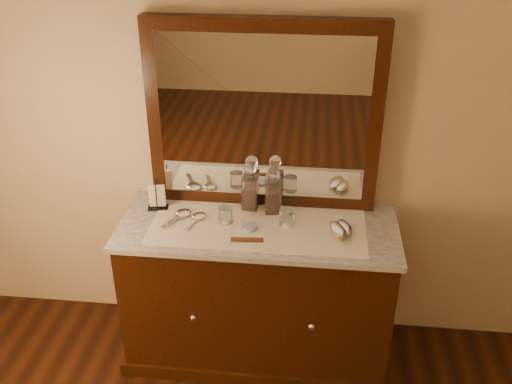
# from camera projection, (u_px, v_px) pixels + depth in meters

# --- Properties ---
(dresser_cabinet) EXTENTS (1.40, 0.55, 0.82)m
(dresser_cabinet) POSITION_uv_depth(u_px,v_px,m) (258.00, 293.00, 3.13)
(dresser_cabinet) COLOR black
(dresser_cabinet) RESTS_ON floor
(dresser_plinth) EXTENTS (1.46, 0.59, 0.08)m
(dresser_plinth) POSITION_uv_depth(u_px,v_px,m) (258.00, 343.00, 3.31)
(dresser_plinth) COLOR black
(dresser_plinth) RESTS_ON floor
(knob_left) EXTENTS (0.04, 0.04, 0.04)m
(knob_left) POSITION_uv_depth(u_px,v_px,m) (194.00, 318.00, 2.89)
(knob_left) COLOR silver
(knob_left) RESTS_ON dresser_cabinet
(knob_right) EXTENTS (0.04, 0.04, 0.04)m
(knob_right) POSITION_uv_depth(u_px,v_px,m) (312.00, 327.00, 2.83)
(knob_right) COLOR silver
(knob_right) RESTS_ON dresser_cabinet
(marble_top) EXTENTS (1.44, 0.59, 0.03)m
(marble_top) POSITION_uv_depth(u_px,v_px,m) (258.00, 228.00, 2.93)
(marble_top) COLOR white
(marble_top) RESTS_ON dresser_cabinet
(mirror_frame) EXTENTS (1.20, 0.08, 1.00)m
(mirror_frame) POSITION_uv_depth(u_px,v_px,m) (263.00, 117.00, 2.89)
(mirror_frame) COLOR black
(mirror_frame) RESTS_ON marble_top
(mirror_glass) EXTENTS (1.06, 0.01, 0.86)m
(mirror_glass) POSITION_uv_depth(u_px,v_px,m) (263.00, 119.00, 2.86)
(mirror_glass) COLOR white
(mirror_glass) RESTS_ON marble_top
(lace_runner) EXTENTS (1.10, 0.45, 0.00)m
(lace_runner) POSITION_uv_depth(u_px,v_px,m) (258.00, 227.00, 2.90)
(lace_runner) COLOR silver
(lace_runner) RESTS_ON marble_top
(pin_dish) EXTENTS (0.11, 0.11, 0.01)m
(pin_dish) POSITION_uv_depth(u_px,v_px,m) (249.00, 227.00, 2.88)
(pin_dish) COLOR white
(pin_dish) RESTS_ON lace_runner
(comb) EXTENTS (0.16, 0.04, 0.01)m
(comb) POSITION_uv_depth(u_px,v_px,m) (247.00, 240.00, 2.79)
(comb) COLOR brown
(comb) RESTS_ON lace_runner
(napkin_rack) EXTENTS (0.12, 0.08, 0.16)m
(napkin_rack) POSITION_uv_depth(u_px,v_px,m) (157.00, 198.00, 3.04)
(napkin_rack) COLOR black
(napkin_rack) RESTS_ON marble_top
(decanter_left) EXTENTS (0.09, 0.09, 0.27)m
(decanter_left) POSITION_uv_depth(u_px,v_px,m) (250.00, 191.00, 3.02)
(decanter_left) COLOR #903C15
(decanter_left) RESTS_ON lace_runner
(decanter_right) EXTENTS (0.10, 0.10, 0.27)m
(decanter_right) POSITION_uv_depth(u_px,v_px,m) (273.00, 194.00, 2.99)
(decanter_right) COLOR #903C15
(decanter_right) RESTS_ON lace_runner
(brush_near) EXTENTS (0.12, 0.17, 0.04)m
(brush_near) POSITION_uv_depth(u_px,v_px,m) (338.00, 231.00, 2.83)
(brush_near) COLOR #9D7C60
(brush_near) RESTS_ON lace_runner
(brush_far) EXTENTS (0.10, 0.15, 0.04)m
(brush_far) POSITION_uv_depth(u_px,v_px,m) (344.00, 228.00, 2.85)
(brush_far) COLOR #9D7C60
(brush_far) RESTS_ON lace_runner
(hand_mirror_outer) EXTENTS (0.14, 0.22, 0.02)m
(hand_mirror_outer) POSITION_uv_depth(u_px,v_px,m) (180.00, 215.00, 2.98)
(hand_mirror_outer) COLOR silver
(hand_mirror_outer) RESTS_ON lace_runner
(hand_mirror_inner) EXTENTS (0.10, 0.19, 0.02)m
(hand_mirror_inner) POSITION_uv_depth(u_px,v_px,m) (197.00, 218.00, 2.96)
(hand_mirror_inner) COLOR silver
(hand_mirror_inner) RESTS_ON lace_runner
(tumblers) EXTENTS (0.39, 0.09, 0.09)m
(tumblers) POSITION_uv_depth(u_px,v_px,m) (256.00, 216.00, 2.91)
(tumblers) COLOR white
(tumblers) RESTS_ON lace_runner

